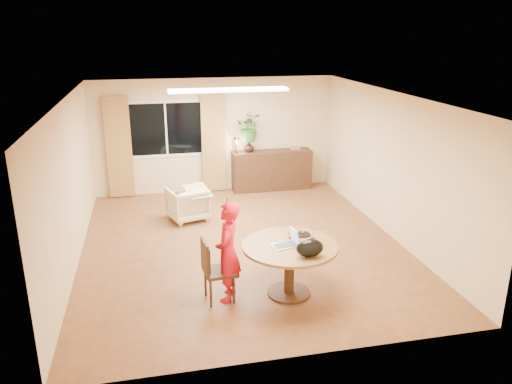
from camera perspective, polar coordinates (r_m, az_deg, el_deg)
floor at (r=8.89m, az=-1.61°, el=-6.01°), size 6.50×6.50×0.00m
ceiling at (r=8.17m, az=-1.78°, el=10.86°), size 6.50×6.50×0.00m
wall_back at (r=11.55m, az=-4.70°, el=6.46°), size 5.50×0.00×5.50m
wall_left at (r=8.40m, az=-20.46°, el=0.82°), size 0.00×6.50×6.50m
wall_right at (r=9.32m, az=15.19°, el=3.00°), size 0.00×6.50×6.50m
window at (r=11.41m, az=-10.24°, el=7.10°), size 1.70×0.03×1.30m
curtain_left at (r=11.42m, az=-15.40°, el=4.92°), size 0.55×0.08×2.25m
curtain_right at (r=11.49m, az=-4.86°, el=5.59°), size 0.55×0.08×2.25m
ceiling_panel at (r=9.35m, az=-3.16°, el=11.56°), size 2.20×0.35×0.05m
dining_table at (r=7.09m, az=3.86°, el=-7.25°), size 1.35×1.35×0.77m
dining_chair at (r=7.01m, az=-4.25°, el=-8.87°), size 0.48×0.45×0.92m
child at (r=6.93m, az=-3.23°, el=-6.83°), size 0.61×0.50×1.43m
laptop at (r=6.92m, az=3.28°, el=-5.30°), size 0.40×0.32×0.24m
tumbler at (r=7.22m, az=4.04°, el=-4.85°), size 0.09×0.09×0.11m
wine_glass at (r=7.21m, az=6.47°, el=-4.63°), size 0.07×0.07×0.18m
pot_lid at (r=7.34m, az=5.36°, el=-4.79°), size 0.29×0.29×0.04m
handbag at (r=6.65m, az=6.19°, el=-6.38°), size 0.40×0.26×0.25m
armchair at (r=10.00m, az=-7.84°, el=-1.31°), size 0.89×0.91×0.66m
throw at (r=9.83m, az=-6.72°, el=0.54°), size 0.59×0.66×0.03m
sideboard at (r=11.76m, az=1.80°, el=2.52°), size 1.86×0.45×0.93m
vase at (r=11.49m, az=-0.83°, el=5.19°), size 0.25×0.25×0.25m
bouquet at (r=11.40m, az=-0.72°, el=7.42°), size 0.71×0.65×0.66m
book_stack at (r=11.78m, az=4.55°, el=5.05°), size 0.23×0.19×0.08m
desk_lamp at (r=11.38m, az=-2.22°, el=5.36°), size 0.19×0.19×0.37m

